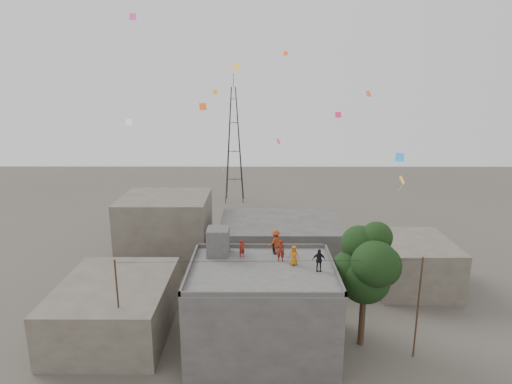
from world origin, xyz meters
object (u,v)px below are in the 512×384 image
stair_head_box (218,241)px  transmission_tower (234,145)px  tree (368,265)px  person_dark_adult (319,260)px  person_red_adult (281,250)px

stair_head_box → transmission_tower: bearing=91.2°
stair_head_box → tree: size_ratio=0.22×
transmission_tower → person_dark_adult: bearing=-79.0°
tree → person_dark_adult: bearing=-165.5°
transmission_tower → person_red_adult: 39.06m
tree → transmission_tower: (-11.37, 39.40, 2.97)m
stair_head_box → person_red_adult: bearing=-15.2°
stair_head_box → tree: tree is taller
tree → person_dark_adult: (-3.55, -0.92, 0.78)m
tree → person_red_adult: 6.14m
stair_head_box → person_red_adult: 4.70m
transmission_tower → stair_head_box: bearing=-88.8°
tree → person_red_adult: size_ratio=5.66×
tree → person_red_adult: bearing=172.7°
tree → person_dark_adult: tree is taller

